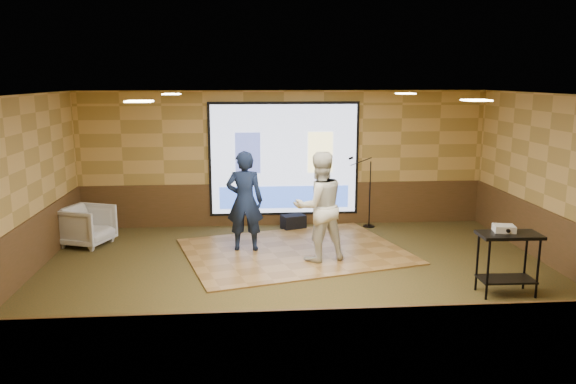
{
  "coord_description": "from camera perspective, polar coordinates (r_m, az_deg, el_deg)",
  "views": [
    {
      "loc": [
        -0.89,
        -8.81,
        3.26
      ],
      "look_at": [
        -0.13,
        0.79,
        1.3
      ],
      "focal_mm": 35.0,
      "sensor_mm": 36.0,
      "label": 1
    }
  ],
  "objects": [
    {
      "name": "projector",
      "position": [
        9.15,
        21.09,
        -3.47
      ],
      "size": [
        0.35,
        0.31,
        0.1
      ],
      "primitive_type": "cube",
      "rotation": [
        0.0,
        0.0,
        -0.19
      ],
      "color": "silver",
      "rests_on": "av_table"
    },
    {
      "name": "wainscot_right",
      "position": [
        10.68,
        25.92,
        -4.79
      ],
      "size": [
        0.04,
        7.0,
        0.95
      ],
      "primitive_type": "cube",
      "color": "#453317",
      "rests_on": "ground"
    },
    {
      "name": "banquet_chair",
      "position": [
        11.79,
        -19.73,
        -3.25
      ],
      "size": [
        1.12,
        1.1,
        0.79
      ],
      "primitive_type": "imported",
      "rotation": [
        0.0,
        0.0,
        1.2
      ],
      "color": "gray",
      "rests_on": "ground"
    },
    {
      "name": "downlight_sw",
      "position": [
        7.43,
        -14.89,
        8.89
      ],
      "size": [
        0.32,
        0.32,
        0.02
      ],
      "primitive_type": "cube",
      "color": "beige",
      "rests_on": "room_shell"
    },
    {
      "name": "player_right",
      "position": [
        10.01,
        3.19,
        -1.47
      ],
      "size": [
        1.13,
        0.98,
        1.97
      ],
      "primitive_type": "imported",
      "rotation": [
        0.0,
        0.0,
        3.42
      ],
      "color": "silver",
      "rests_on": "dance_floor"
    },
    {
      "name": "wainscot_left",
      "position": [
        9.91,
        -25.73,
        -5.99
      ],
      "size": [
        0.04,
        7.0,
        0.95
      ],
      "primitive_type": "cube",
      "color": "#453317",
      "rests_on": "ground"
    },
    {
      "name": "wainscot_front",
      "position": [
        6.08,
        4.55,
        -15.81
      ],
      "size": [
        9.0,
        0.04,
        0.95
      ],
      "primitive_type": "cube",
      "color": "#453317",
      "rests_on": "ground"
    },
    {
      "name": "dance_floor",
      "position": [
        10.77,
        0.68,
        -6.03
      ],
      "size": [
        4.67,
        4.0,
        0.03
      ],
      "primitive_type": "cube",
      "rotation": [
        0.0,
        0.0,
        0.26
      ],
      "color": "olive",
      "rests_on": "ground"
    },
    {
      "name": "av_table",
      "position": [
        9.17,
        21.46,
        -5.68
      ],
      "size": [
        0.92,
        0.48,
        0.97
      ],
      "rotation": [
        0.0,
        0.0,
        -0.02
      ],
      "color": "black",
      "rests_on": "ground"
    },
    {
      "name": "downlight_ne",
      "position": [
        11.05,
        11.86,
        9.76
      ],
      "size": [
        0.32,
        0.32,
        0.02
      ],
      "primitive_type": "cube",
      "color": "beige",
      "rests_on": "room_shell"
    },
    {
      "name": "mic_stand",
      "position": [
        12.56,
        8.03,
        -1.33
      ],
      "size": [
        0.62,
        0.26,
        1.59
      ],
      "rotation": [
        0.0,
        0.0,
        -0.1
      ],
      "color": "black",
      "rests_on": "ground"
    },
    {
      "name": "player_left",
      "position": [
        10.62,
        -4.42,
        -0.91
      ],
      "size": [
        0.73,
        0.51,
        1.91
      ],
      "primitive_type": "imported",
      "rotation": [
        0.0,
        0.0,
        3.07
      ],
      "color": "#121D3A",
      "rests_on": "dance_floor"
    },
    {
      "name": "ground",
      "position": [
        9.43,
        1.15,
        -8.72
      ],
      "size": [
        9.0,
        9.0,
        0.0
      ],
      "primitive_type": "plane",
      "color": "#2C3618",
      "rests_on": "ground"
    },
    {
      "name": "projector_screen",
      "position": [
        12.41,
        -0.39,
        3.23
      ],
      "size": [
        3.32,
        0.06,
        2.52
      ],
      "color": "black",
      "rests_on": "room_shell"
    },
    {
      "name": "downlight_se",
      "position": [
        7.94,
        18.58,
        8.82
      ],
      "size": [
        0.32,
        0.32,
        0.02
      ],
      "primitive_type": "cube",
      "color": "beige",
      "rests_on": "room_shell"
    },
    {
      "name": "wainscot_back",
      "position": [
        12.63,
        -0.4,
        -1.23
      ],
      "size": [
        9.0,
        0.04,
        0.95
      ],
      "primitive_type": "cube",
      "color": "#453317",
      "rests_on": "ground"
    },
    {
      "name": "duffel_bag",
      "position": [
        12.35,
        0.54,
        -3.06
      ],
      "size": [
        0.58,
        0.48,
        0.31
      ],
      "primitive_type": "cube",
      "rotation": [
        0.0,
        0.0,
        0.34
      ],
      "color": "black",
      "rests_on": "ground"
    },
    {
      "name": "room_shell",
      "position": [
        8.93,
        1.21,
        4.0
      ],
      "size": [
        9.04,
        7.04,
        3.02
      ],
      "color": "tan",
      "rests_on": "ground"
    },
    {
      "name": "downlight_nw",
      "position": [
        10.69,
        -11.76,
        9.71
      ],
      "size": [
        0.32,
        0.32,
        0.02
      ],
      "primitive_type": "cube",
      "color": "beige",
      "rests_on": "room_shell"
    }
  ]
}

